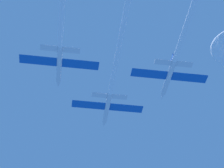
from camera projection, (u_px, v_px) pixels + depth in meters
The scene contains 3 objects.
jet_lead at pixel (115, 66), 98.46m from camera, with size 19.44×58.60×3.22m.
jet_left_wing at pixel (62, 7), 86.45m from camera, with size 19.44×61.00×3.22m.
jet_right_wing at pixel (187, 25), 89.17m from camera, with size 19.44×60.41×3.22m.
Camera 1 is at (-9.83, -84.09, -70.87)m, focal length 64.41 mm.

